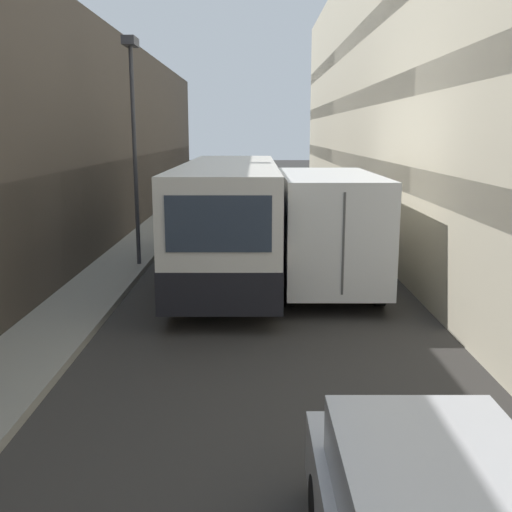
{
  "coord_description": "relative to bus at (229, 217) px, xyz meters",
  "views": [
    {
      "loc": [
        -0.05,
        -0.05,
        4.03
      ],
      "look_at": [
        -0.03,
        11.71,
        1.6
      ],
      "focal_mm": 42.0,
      "sensor_mm": 36.0,
      "label": 1
    }
  ],
  "objects": [
    {
      "name": "bus",
      "position": [
        0.0,
        0.0,
        0.0
      ],
      "size": [
        2.56,
        10.68,
        3.2
      ],
      "color": "silver",
      "rests_on": "ground_plane"
    },
    {
      "name": "building_right_apartment",
      "position": [
        5.86,
        -1.72,
        3.9
      ],
      "size": [
        2.4,
        60.0,
        11.24
      ],
      "color": "#B7AD93",
      "rests_on": "ground_plane"
    },
    {
      "name": "box_truck",
      "position": [
        2.58,
        -0.7,
        -0.07
      ],
      "size": [
        2.37,
        7.64,
        3.01
      ],
      "color": "silver",
      "rests_on": "ground_plane"
    },
    {
      "name": "ground_plane",
      "position": [
        0.78,
        -1.72,
        -1.69
      ],
      "size": [
        150.0,
        150.0,
        0.0
      ],
      "primitive_type": "plane",
      "color": "#33302D"
    },
    {
      "name": "street_lamp",
      "position": [
        -2.8,
        0.86,
        3.0
      ],
      "size": [
        0.36,
        0.8,
        6.5
      ],
      "color": "#38383D",
      "rests_on": "sidewalk_left"
    },
    {
      "name": "sidewalk_left",
      "position": [
        -3.4,
        -1.72,
        -1.61
      ],
      "size": [
        1.69,
        60.0,
        0.15
      ],
      "color": "gray",
      "rests_on": "ground_plane"
    },
    {
      "name": "panel_van",
      "position": [
        0.09,
        12.86,
        -0.6
      ],
      "size": [
        2.0,
        4.27,
        1.94
      ],
      "color": "silver",
      "rests_on": "ground_plane"
    },
    {
      "name": "building_left_shopfront",
      "position": [
        -5.35,
        -1.72,
        1.78
      ],
      "size": [
        2.4,
        60.0,
        7.63
      ],
      "color": "#51473D",
      "rests_on": "ground_plane"
    }
  ]
}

